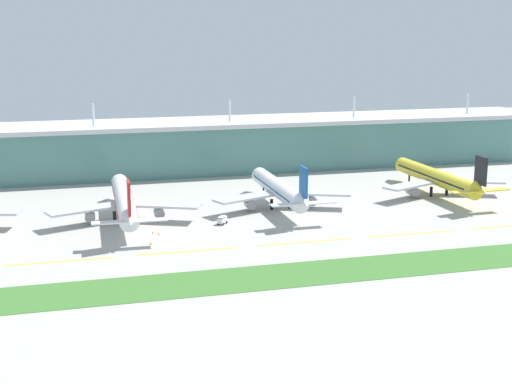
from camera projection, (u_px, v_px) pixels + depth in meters
The scene contains 15 objects.
ground_plane at pixel (309, 237), 212.72m from camera, with size 600.00×600.00×0.00m, color #A8A59E.
terminal_building at pixel (227, 145), 311.93m from camera, with size 288.00×34.00×30.78m.
airliner_near_middle at pixel (124, 201), 229.64m from camera, with size 48.77×67.42×18.90m.
airliner_center at pixel (279, 190), 246.02m from camera, with size 48.80×58.99×18.90m.
airliner_far_middle at pixel (438, 178), 265.28m from camera, with size 48.79×63.03×18.90m.
taxiway_stripe_west at pixel (60, 262), 190.39m from camera, with size 28.00×0.70×0.04m, color yellow.
taxiway_stripe_mid_west at pixel (187, 251), 199.03m from camera, with size 28.00×0.70×0.04m, color yellow.
taxiway_stripe_centre at pixel (304, 242), 207.67m from camera, with size 28.00×0.70×0.04m, color yellow.
taxiway_stripe_mid_east at pixel (412, 234), 216.31m from camera, with size 28.00×0.70×0.04m, color yellow.
taxiway_stripe_east at pixel (512, 226), 224.95m from camera, with size 28.00×0.70×0.04m, color yellow.
grass_verge at pixel (349, 270), 183.95m from camera, with size 300.00×18.00×0.10m, color #3D702D.
baggage_cart at pixel (222, 220), 226.68m from camera, with size 3.66×3.95×2.48m.
safety_cone_left_wingtip at pixel (151, 243), 205.52m from camera, with size 0.56×0.56×0.70m, color orange.
safety_cone_nose_front at pixel (153, 232), 216.46m from camera, with size 0.56×0.56×0.70m, color orange.
safety_cone_right_wingtip at pixel (159, 234), 214.92m from camera, with size 0.56×0.56×0.70m, color orange.
Camera 1 is at (-68.37, -193.45, 59.81)m, focal length 50.82 mm.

